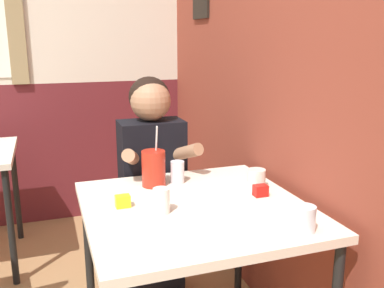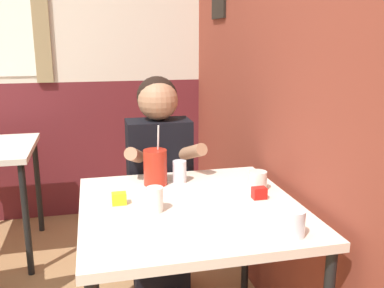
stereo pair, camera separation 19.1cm
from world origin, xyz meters
name	(u,v)px [view 1 (the left image)]	position (x,y,z in m)	size (l,w,h in m)	color
brick_wall_right	(239,53)	(1.30, 1.12, 1.35)	(0.08, 4.23, 2.70)	brown
back_wall	(8,49)	(-0.01, 2.26, 1.36)	(5.54, 0.09, 2.70)	beige
main_table	(195,220)	(0.77, 0.39, 0.69)	(0.90, 0.92, 0.76)	beige
person_seated	(152,184)	(0.73, 0.97, 0.66)	(0.42, 0.41, 1.24)	black
cocktail_pitcher	(154,168)	(0.67, 0.68, 0.84)	(0.11, 0.11, 0.29)	#B22819
glass_near_pitcher	(177,172)	(0.79, 0.68, 0.81)	(0.07, 0.07, 0.11)	silver
glass_center	(161,201)	(0.62, 0.35, 0.81)	(0.07, 0.07, 0.10)	silver
glass_far_side	(256,178)	(1.11, 0.50, 0.80)	(0.08, 0.08, 0.09)	silver
glass_by_brick	(304,219)	(1.06, 0.02, 0.80)	(0.08, 0.08, 0.10)	silver
condiment_ketchup	(260,191)	(1.08, 0.39, 0.78)	(0.06, 0.04, 0.05)	#B7140F
condiment_mustard	(123,201)	(0.48, 0.46, 0.78)	(0.06, 0.04, 0.05)	yellow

